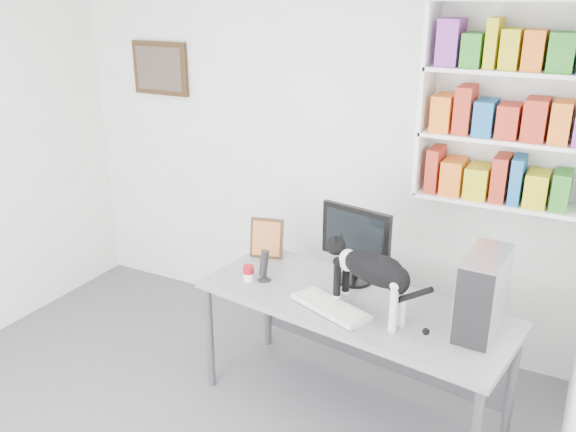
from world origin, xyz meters
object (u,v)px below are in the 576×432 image
Objects in this scene: keyboard at (331,307)px; cat at (371,284)px; bookshelf at (508,106)px; leaning_print at (267,237)px; monitor at (356,244)px; speaker at (264,265)px; soup_can at (249,273)px; pc_tower at (483,293)px; desk at (351,357)px.

cat reaches higher than keyboard.
bookshelf is 4.41× the size of leaning_print.
monitor is 0.44m from cat.
soup_can is (-0.08, -0.05, -0.05)m from speaker.
pc_tower is at bearing 3.07° from soup_can.
pc_tower is at bearing 34.10° from keyboard.
soup_can is at bearing -124.46° from speaker.
desk is 0.44m from keyboard.
keyboard is 0.55m from speaker.
monitor is (-0.71, -0.58, -0.82)m from bookshelf.
speaker is 0.32× the size of cat.
keyboard reaches higher than desk.
bookshelf is 1.60m from keyboard.
monitor reaches higher than soup_can.
leaning_print is at bearing 101.95° from soup_can.
cat is (0.24, -0.37, -0.05)m from monitor.
keyboard is at bearing -9.25° from soup_can.
soup_can is (0.08, -0.37, -0.09)m from leaning_print.
cat is at bearing -163.14° from pc_tower.
keyboard is 0.29m from cat.
bookshelf reaches higher than soup_can.
desk is at bearing -175.76° from pc_tower.
keyboard is at bearing -164.89° from pc_tower.
desk is 0.62m from cat.
pc_tower is at bearing 9.85° from desk.
soup_can is (-0.61, 0.10, 0.03)m from keyboard.
pc_tower is (0.79, 0.17, 0.20)m from keyboard.
keyboard is at bearing -125.45° from bookshelf.
bookshelf is 5.93× the size of speaker.
bookshelf is at bearing 76.26° from keyboard.
keyboard is 0.74× the size of cat.
bookshelf is at bearing 49.58° from monitor.
keyboard is at bearing 9.34° from speaker.
monitor reaches higher than speaker.
monitor is 0.84m from pc_tower.
desk is 4.25× the size of pc_tower.
cat reaches higher than soup_can.
bookshelf is 1.90× the size of cat.
monitor is 0.46m from keyboard.
leaning_print reaches higher than desk.
speaker reaches higher than keyboard.
monitor is at bearing 167.04° from pc_tower.
monitor is 1.04× the size of keyboard.
desk is 3.86× the size of keyboard.
monitor reaches higher than cat.
pc_tower is at bearing 26.29° from speaker.
monitor reaches higher than pc_tower.
bookshelf reaches higher than cat.
desk is 0.69m from monitor.
cat is at bearing -46.59° from monitor.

